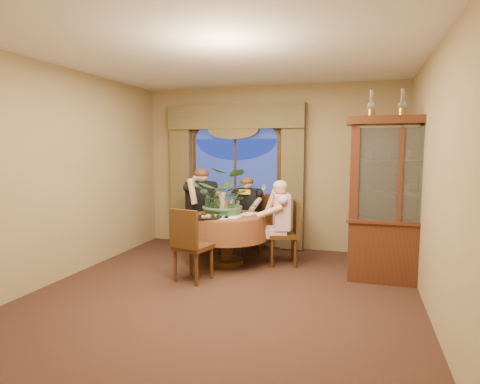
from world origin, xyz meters
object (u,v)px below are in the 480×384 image
(stoneware_vase, at_px, (223,203))
(olive_bowl, at_px, (227,214))
(oil_lamp_left, at_px, (371,104))
(chair_right, at_px, (283,233))
(oil_lamp_right, at_px, (434,102))
(person_scarf, at_px, (247,214))
(dining_table, at_px, (227,240))
(chair_back, at_px, (205,224))
(person_back, at_px, (201,211))
(wine_bottle_3, at_px, (217,203))
(person_pink, at_px, (281,223))
(wine_bottle_0, at_px, (218,204))
(chair_front_left, at_px, (193,245))
(wine_bottle_2, at_px, (215,202))
(china_cabinet, at_px, (398,200))
(oil_lamp_center, at_px, (402,103))
(wine_bottle_1, at_px, (207,204))
(centerpiece_plant, at_px, (225,174))
(chair_back_right, at_px, (258,224))

(stoneware_vase, xyz_separation_m, olive_bowl, (0.13, -0.19, -0.13))
(oil_lamp_left, distance_m, chair_right, 2.20)
(oil_lamp_right, relative_size, person_scarf, 0.27)
(dining_table, height_order, oil_lamp_right, oil_lamp_right)
(chair_back, distance_m, person_back, 0.25)
(chair_right, distance_m, wine_bottle_3, 1.08)
(person_pink, xyz_separation_m, olive_bowl, (-0.76, -0.29, 0.14))
(person_back, bearing_deg, wine_bottle_0, 79.97)
(person_back, distance_m, wine_bottle_3, 0.65)
(dining_table, relative_size, chair_back, 1.26)
(chair_back, distance_m, chair_front_left, 1.43)
(dining_table, bearing_deg, wine_bottle_2, 146.01)
(china_cabinet, bearing_deg, oil_lamp_center, 0.00)
(china_cabinet, bearing_deg, stoneware_vase, 174.80)
(oil_lamp_left, height_order, person_pink, oil_lamp_left)
(olive_bowl, height_order, wine_bottle_1, wine_bottle_1)
(chair_front_left, bearing_deg, wine_bottle_1, 110.81)
(dining_table, height_order, stoneware_vase, stoneware_vase)
(person_scarf, xyz_separation_m, wine_bottle_2, (-0.34, -0.61, 0.28))
(chair_back, bearing_deg, chair_front_left, 59.48)
(chair_front_left, distance_m, wine_bottle_0, 0.89)
(stoneware_vase, bearing_deg, oil_lamp_center, -5.20)
(stoneware_vase, xyz_separation_m, wine_bottle_3, (-0.05, -0.11, 0.01))
(oil_lamp_left, height_order, person_back, oil_lamp_left)
(oil_lamp_center, relative_size, centerpiece_plant, 0.33)
(person_scarf, bearing_deg, dining_table, 90.00)
(oil_lamp_left, height_order, stoneware_vase, oil_lamp_left)
(chair_front_left, relative_size, wine_bottle_3, 2.91)
(dining_table, relative_size, person_back, 0.85)
(dining_table, relative_size, chair_front_left, 1.26)
(china_cabinet, height_order, wine_bottle_0, china_cabinet)
(centerpiece_plant, bearing_deg, person_scarf, 78.18)
(oil_lamp_right, height_order, person_pink, oil_lamp_right)
(oil_lamp_center, xyz_separation_m, wine_bottle_0, (-2.49, 0.04, -1.39))
(person_back, bearing_deg, chair_back_right, 149.67)
(chair_back_right, height_order, olive_bowl, chair_back_right)
(wine_bottle_0, bearing_deg, person_scarf, 74.94)
(oil_lamp_center, xyz_separation_m, chair_back, (-2.92, 0.64, -1.83))
(dining_table, height_order, oil_lamp_center, oil_lamp_center)
(chair_front_left, bearing_deg, oil_lamp_left, 31.65)
(person_scarf, distance_m, wine_bottle_3, 0.85)
(person_pink, bearing_deg, wine_bottle_2, 77.13)
(chair_front_left, bearing_deg, wine_bottle_0, 98.73)
(wine_bottle_0, xyz_separation_m, wine_bottle_2, (-0.11, 0.22, 0.00))
(oil_lamp_right, relative_size, chair_right, 0.35)
(dining_table, relative_size, oil_lamp_right, 3.57)
(chair_back, distance_m, stoneware_vase, 0.75)
(dining_table, height_order, wine_bottle_1, wine_bottle_1)
(person_back, distance_m, person_scarf, 0.77)
(oil_lamp_center, distance_m, chair_back, 3.51)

